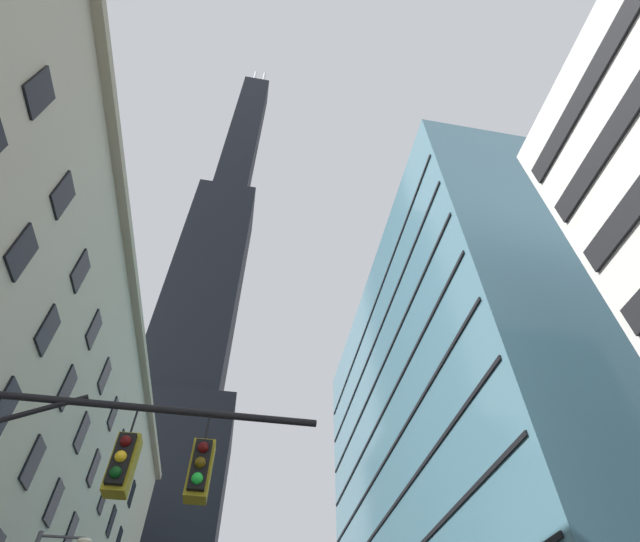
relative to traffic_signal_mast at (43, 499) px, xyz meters
name	(u,v)px	position (x,y,z in m)	size (l,w,h in m)	color
dark_skyscraper	(195,334)	(-9.90, 73.74, 62.29)	(22.15, 22.15, 220.25)	black
glass_office_midrise	(471,460)	(22.95, 28.37, 15.79)	(15.78, 41.04, 41.53)	teal
traffic_signal_mast	(43,499)	(0.00, 0.00, 0.00)	(7.61, 0.63, 6.84)	black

